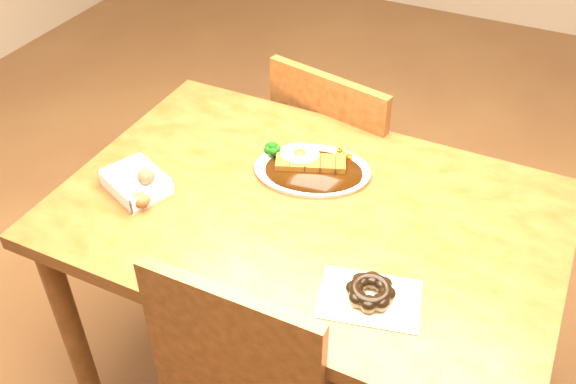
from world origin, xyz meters
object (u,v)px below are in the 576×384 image
at_px(pon_de_ring, 370,292).
at_px(table, 307,237).
at_px(donut_box, 135,181).
at_px(katsu_curry_plate, 310,167).
at_px(chair_far, 345,166).

bearing_deg(pon_de_ring, table, 138.31).
xyz_separation_m(table, donut_box, (-0.42, -0.12, 0.12)).
bearing_deg(donut_box, katsu_curry_plate, 34.74).
relative_size(chair_far, katsu_curry_plate, 2.53).
distance_m(table, katsu_curry_plate, 0.18).
bearing_deg(katsu_curry_plate, donut_box, -145.26).
bearing_deg(donut_box, table, 15.95).
distance_m(table, chair_far, 0.57).
distance_m(chair_far, pon_de_ring, 0.87).
xyz_separation_m(table, katsu_curry_plate, (-0.05, 0.13, 0.11)).
bearing_deg(pon_de_ring, donut_box, 172.28).
height_order(katsu_curry_plate, pon_de_ring, katsu_curry_plate).
xyz_separation_m(table, chair_far, (-0.10, 0.54, -0.17)).
height_order(donut_box, pon_de_ring, donut_box).
relative_size(katsu_curry_plate, donut_box, 1.77).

